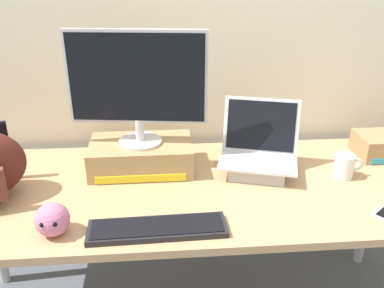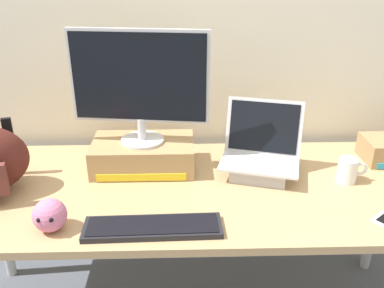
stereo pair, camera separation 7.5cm
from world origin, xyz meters
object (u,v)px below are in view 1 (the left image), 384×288
toner_box_yellow (141,156)px  coffee_mug (345,166)px  external_keyboard (157,228)px  plush_toy (52,220)px  open_laptop (258,159)px  desktop_monitor (137,84)px

toner_box_yellow → coffee_mug: size_ratio=3.52×
toner_box_yellow → coffee_mug: toner_box_yellow is taller
external_keyboard → plush_toy: size_ratio=4.12×
toner_box_yellow → plush_toy: (-0.27, -0.43, -0.00)m
open_laptop → plush_toy: open_laptop is taller
desktop_monitor → external_keyboard: (0.06, -0.45, -0.36)m
open_laptop → coffee_mug: 0.35m
toner_box_yellow → coffee_mug: 0.84m
coffee_mug → desktop_monitor: bearing=170.3°
coffee_mug → toner_box_yellow: bearing=170.2°
open_laptop → plush_toy: 0.84m
coffee_mug → external_keyboard: bearing=-158.2°
desktop_monitor → plush_toy: desktop_monitor is taller
coffee_mug → open_laptop: bearing=167.5°
plush_toy → desktop_monitor: bearing=57.8°
toner_box_yellow → plush_toy: bearing=-122.2°
toner_box_yellow → external_keyboard: (0.06, -0.45, -0.05)m
open_laptop → plush_toy: (-0.76, -0.37, -0.00)m
plush_toy → open_laptop: bearing=25.8°
open_laptop → coffee_mug: open_laptop is taller
desktop_monitor → coffee_mug: 0.90m
toner_box_yellow → open_laptop: open_laptop is taller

